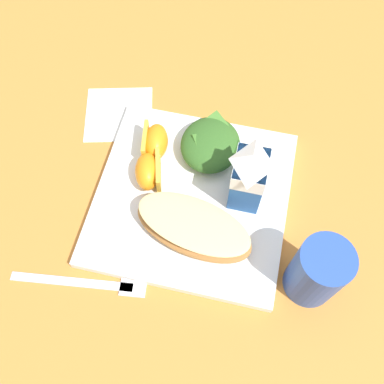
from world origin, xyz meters
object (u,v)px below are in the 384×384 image
object	(u,v)px
orange_wedge_middle	(149,171)
paper_napkin	(119,114)
cheesy_pizza_bread	(194,227)
orange_wedge_front	(155,142)
metal_fork	(90,283)
white_plate	(192,197)
drinking_blue_cup	(317,272)
milk_carton	(249,175)
green_salad_pile	(210,144)

from	to	relation	value
orange_wedge_middle	paper_napkin	world-z (taller)	orange_wedge_middle
cheesy_pizza_bread	orange_wedge_front	world-z (taller)	orange_wedge_front
orange_wedge_front	metal_fork	bearing A→B (deg)	-8.83
white_plate	drinking_blue_cup	distance (m)	0.21
orange_wedge_middle	paper_napkin	xyz separation A→B (m)	(-0.11, -0.09, -0.03)
milk_carton	paper_napkin	world-z (taller)	milk_carton
metal_fork	drinking_blue_cup	world-z (taller)	drinking_blue_cup
orange_wedge_front	drinking_blue_cup	size ratio (longest dim) A/B	0.60
cheesy_pizza_bread	metal_fork	bearing A→B (deg)	-50.88
cheesy_pizza_bread	drinking_blue_cup	bearing A→B (deg)	79.18
milk_carton	paper_napkin	bearing A→B (deg)	-115.46
white_plate	orange_wedge_middle	distance (m)	0.08
green_salad_pile	white_plate	bearing A→B (deg)	-7.35
paper_napkin	drinking_blue_cup	size ratio (longest dim) A/B	1.02
white_plate	orange_wedge_front	xyz separation A→B (m)	(-0.07, -0.07, 0.03)
cheesy_pizza_bread	orange_wedge_front	xyz separation A→B (m)	(-0.12, -0.09, 0.00)
white_plate	milk_carton	size ratio (longest dim) A/B	2.55
orange_wedge_front	metal_fork	xyz separation A→B (m)	(0.22, -0.03, -0.03)
metal_fork	cheesy_pizza_bread	bearing A→B (deg)	129.12
green_salad_pile	drinking_blue_cup	size ratio (longest dim) A/B	0.97
orange_wedge_middle	metal_fork	distance (m)	0.18
green_salad_pile	milk_carton	world-z (taller)	milk_carton
green_salad_pile	drinking_blue_cup	xyz separation A→B (m)	(0.17, 0.17, 0.02)
white_plate	paper_napkin	xyz separation A→B (m)	(-0.13, -0.16, -0.01)
metal_fork	drinking_blue_cup	xyz separation A→B (m)	(-0.07, 0.29, 0.05)
milk_carton	paper_napkin	distance (m)	0.27
paper_napkin	drinking_blue_cup	xyz separation A→B (m)	(0.22, 0.34, 0.05)
green_salad_pile	milk_carton	xyz separation A→B (m)	(0.06, 0.06, 0.04)
cheesy_pizza_bread	white_plate	bearing A→B (deg)	-164.93
orange_wedge_middle	paper_napkin	bearing A→B (deg)	-142.79
green_salad_pile	paper_napkin	size ratio (longest dim) A/B	0.95
cheesy_pizza_bread	metal_fork	world-z (taller)	cheesy_pizza_bread
metal_fork	milk_carton	bearing A→B (deg)	133.74
cheesy_pizza_bread	paper_napkin	world-z (taller)	cheesy_pizza_bread
milk_carton	drinking_blue_cup	bearing A→B (deg)	45.15
orange_wedge_front	orange_wedge_middle	world-z (taller)	same
green_salad_pile	orange_wedge_front	size ratio (longest dim) A/B	1.60
white_plate	paper_napkin	bearing A→B (deg)	-129.53
orange_wedge_middle	metal_fork	world-z (taller)	orange_wedge_middle
cheesy_pizza_bread	milk_carton	size ratio (longest dim) A/B	1.66
green_salad_pile	orange_wedge_middle	distance (m)	0.10
metal_fork	orange_wedge_front	bearing A→B (deg)	171.17
white_plate	cheesy_pizza_bread	distance (m)	0.06
cheesy_pizza_bread	green_salad_pile	distance (m)	0.14
paper_napkin	cheesy_pizza_bread	bearing A→B (deg)	42.68
milk_carton	orange_wedge_middle	world-z (taller)	milk_carton
white_plate	cheesy_pizza_bread	xyz separation A→B (m)	(0.06, 0.02, 0.03)
milk_carton	orange_wedge_middle	distance (m)	0.15
orange_wedge_middle	drinking_blue_cup	world-z (taller)	drinking_blue_cup
milk_carton	metal_fork	xyz separation A→B (m)	(0.18, -0.18, -0.07)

